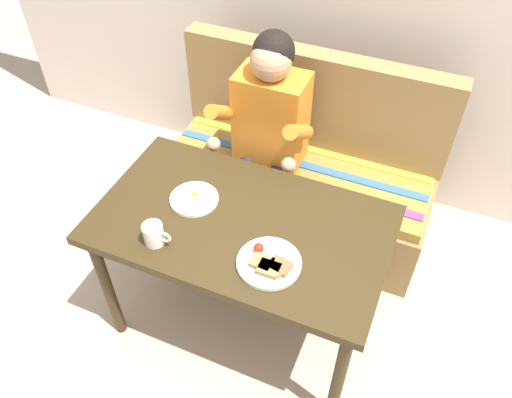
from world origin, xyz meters
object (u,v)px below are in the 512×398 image
table (242,235)px  person (266,129)px  couch (299,177)px  plate_eggs (194,199)px  plate_breakfast (269,263)px  coffee_mug (154,234)px

table → person: bearing=103.0°
table → couch: (0.00, 0.76, -0.32)m
person → plate_eggs: person is taller
table → person: (-0.14, 0.59, 0.09)m
plate_breakfast → coffee_mug: (-0.45, -0.07, 0.03)m
plate_breakfast → plate_eggs: 0.46m
person → coffee_mug: bearing=-98.8°
table → person: 0.61m
table → person: size_ratio=0.99×
coffee_mug → couch: bearing=75.2°
couch → coffee_mug: couch is taller
person → coffee_mug: 0.83m
couch → person: bearing=-128.0°
person → plate_eggs: bearing=-99.8°
couch → plate_breakfast: couch is taller
table → plate_breakfast: plate_breakfast is taller
couch → coffee_mug: (-0.26, -0.99, 0.45)m
table → plate_eggs: 0.25m
person → coffee_mug: (-0.13, -0.82, 0.04)m
person → plate_breakfast: bearing=-66.8°
table → person: person is taller
table → plate_breakfast: 0.27m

